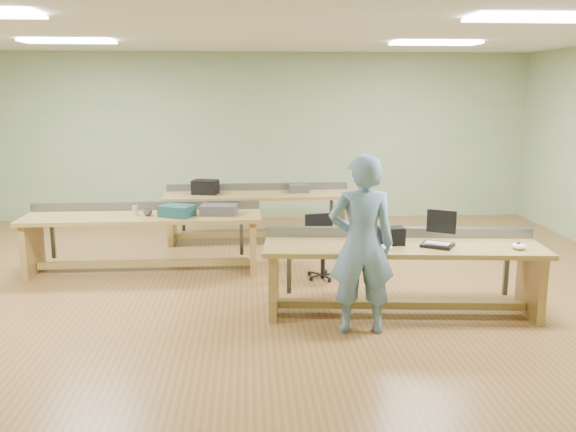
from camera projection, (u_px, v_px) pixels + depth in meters
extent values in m
plane|color=brown|center=(260.00, 285.00, 7.43)|extent=(10.00, 10.00, 0.00)
plane|color=silver|center=(257.00, 29.00, 6.82)|extent=(10.00, 10.00, 0.00)
cube|color=#96AC82|center=(254.00, 137.00, 11.04)|extent=(10.00, 0.04, 3.00)
cube|color=#96AC82|center=(272.00, 250.00, 3.22)|extent=(10.00, 0.04, 3.00)
cube|color=white|center=(68.00, 41.00, 8.13)|extent=(1.20, 0.50, 0.03)
cube|color=white|center=(535.00, 18.00, 5.53)|extent=(1.20, 0.50, 0.03)
cube|color=white|center=(435.00, 43.00, 8.46)|extent=(1.20, 0.50, 0.03)
cube|color=#A88746|center=(403.00, 247.00, 6.33)|extent=(2.96, 1.04, 0.05)
cube|color=#A88746|center=(274.00, 281.00, 6.45)|extent=(0.14, 0.68, 0.70)
cube|color=#A88746|center=(531.00, 283.00, 6.37)|extent=(0.14, 0.68, 0.70)
cube|color=#A88746|center=(401.00, 304.00, 6.46)|extent=(2.59, 0.34, 0.08)
cube|color=#595C61|center=(398.00, 232.00, 6.66)|extent=(2.89, 0.35, 0.11)
cube|color=#A88746|center=(143.00, 217.00, 7.86)|extent=(3.04, 0.83, 0.05)
cube|color=#A88746|center=(32.00, 247.00, 7.83)|extent=(0.08, 0.71, 0.70)
cube|color=#A88746|center=(253.00, 243.00, 8.03)|extent=(0.08, 0.71, 0.70)
cube|color=#A88746|center=(145.00, 264.00, 7.98)|extent=(2.73, 0.12, 0.08)
cube|color=#595C61|center=(147.00, 206.00, 8.20)|extent=(3.03, 0.10, 0.11)
cube|color=#A88746|center=(259.00, 195.00, 9.48)|extent=(2.92, 0.83, 0.05)
cube|color=#A88746|center=(172.00, 220.00, 9.45)|extent=(0.09, 0.68, 0.70)
cube|color=#A88746|center=(344.00, 217.00, 9.67)|extent=(0.09, 0.68, 0.70)
cube|color=#A88746|center=(259.00, 234.00, 9.61)|extent=(2.61, 0.15, 0.08)
cube|color=#595C61|center=(258.00, 187.00, 9.81)|extent=(2.91, 0.13, 0.11)
imported|color=#6284A0|center=(362.00, 245.00, 5.83)|extent=(0.66, 0.45, 1.76)
cube|color=black|center=(437.00, 245.00, 6.26)|extent=(0.39, 0.37, 0.03)
cube|color=black|center=(441.00, 222.00, 6.32)|extent=(0.27, 0.17, 0.24)
cube|color=white|center=(369.00, 247.00, 6.18)|extent=(0.48, 0.20, 0.03)
ellipsoid|color=white|center=(519.00, 246.00, 6.16)|extent=(0.14, 0.16, 0.07)
cube|color=black|center=(391.00, 236.00, 6.34)|extent=(0.28, 0.19, 0.18)
cylinder|color=black|center=(323.00, 263.00, 7.67)|extent=(0.05, 0.05, 0.39)
cube|color=black|center=(323.00, 246.00, 7.63)|extent=(0.44, 0.44, 0.05)
cube|color=black|center=(319.00, 227.00, 7.75)|extent=(0.36, 0.11, 0.34)
cylinder|color=black|center=(323.00, 276.00, 7.71)|extent=(0.51, 0.51, 0.05)
cube|color=#164148|center=(177.00, 211.00, 7.77)|extent=(0.49, 0.44, 0.14)
cube|color=#3B3B3E|center=(219.00, 210.00, 7.89)|extent=(0.49, 0.35, 0.12)
imported|color=#3B3B3E|center=(148.00, 212.00, 7.81)|extent=(0.13, 0.13, 0.09)
cylinder|color=silver|center=(135.00, 210.00, 7.85)|extent=(0.09, 0.09, 0.12)
cube|color=black|center=(205.00, 187.00, 9.43)|extent=(0.43, 0.35, 0.22)
cube|color=#3B3B3E|center=(299.00, 188.00, 9.59)|extent=(0.31, 0.23, 0.12)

